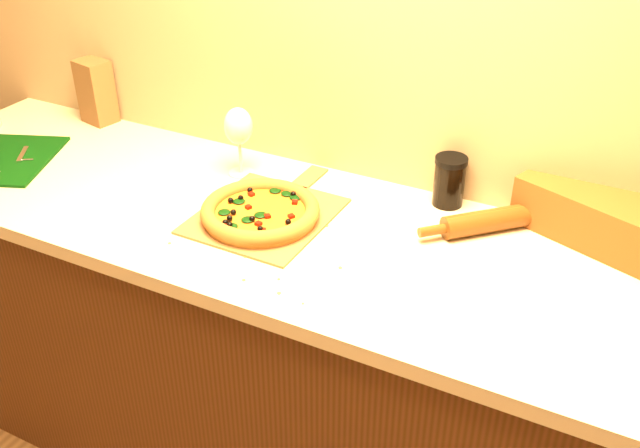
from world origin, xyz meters
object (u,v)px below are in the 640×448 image
(pizza_peel, at_px, (268,213))
(dark_jar, at_px, (449,181))
(rolling_pin, at_px, (498,219))
(wine_glass, at_px, (238,128))
(cutting_board, at_px, (10,159))
(pizza, at_px, (260,212))

(pizza_peel, bearing_deg, dark_jar, 34.78)
(rolling_pin, xyz_separation_m, wine_glass, (-0.73, -0.04, 0.11))
(pizza_peel, distance_m, wine_glass, 0.28)
(cutting_board, bearing_deg, rolling_pin, -10.36)
(dark_jar, bearing_deg, rolling_pin, -23.63)
(pizza_peel, distance_m, cutting_board, 0.84)
(pizza_peel, height_order, dark_jar, dark_jar)
(pizza_peel, distance_m, rolling_pin, 0.58)
(pizza_peel, height_order, pizza, pizza)
(pizza_peel, xyz_separation_m, cutting_board, (-0.83, -0.08, 0.00))
(cutting_board, relative_size, dark_jar, 2.83)
(rolling_pin, bearing_deg, wine_glass, -177.17)
(wine_glass, bearing_deg, pizza, -47.00)
(pizza, relative_size, cutting_board, 0.79)
(pizza_peel, relative_size, cutting_board, 1.26)
(pizza_peel, xyz_separation_m, dark_jar, (0.39, 0.26, 0.06))
(pizza_peel, height_order, cutting_board, cutting_board)
(pizza, relative_size, wine_glass, 1.51)
(dark_jar, bearing_deg, wine_glass, -169.98)
(wine_glass, relative_size, dark_jar, 1.47)
(pizza, xyz_separation_m, dark_jar, (0.39, 0.30, 0.04))
(pizza_peel, xyz_separation_m, rolling_pin, (0.55, 0.20, 0.03))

